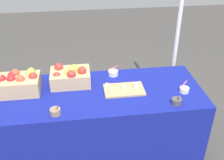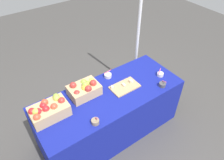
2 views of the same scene
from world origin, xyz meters
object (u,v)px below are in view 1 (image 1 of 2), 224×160
at_px(apple_crate_left, 16,83).
at_px(tent_pole, 177,36).
at_px(apple_crate_middle, 71,76).
at_px(sample_bowl_mid, 113,73).
at_px(cutting_board_front, 124,89).
at_px(sample_bowl_extra, 177,101).
at_px(sample_bowl_near, 55,112).
at_px(sample_bowl_far, 184,90).

bearing_deg(apple_crate_left, tent_pole, 15.26).
xyz_separation_m(apple_crate_middle, sample_bowl_mid, (0.42, 0.11, -0.06)).
bearing_deg(cutting_board_front, tent_pole, 39.71).
bearing_deg(sample_bowl_mid, cutting_board_front, -77.95).
height_order(sample_bowl_extra, tent_pole, tent_pole).
bearing_deg(sample_bowl_mid, apple_crate_left, -168.32).
relative_size(cutting_board_front, sample_bowl_near, 3.57).
bearing_deg(sample_bowl_near, tent_pole, 32.85).
relative_size(sample_bowl_extra, tent_pole, 0.05).
bearing_deg(cutting_board_front, sample_bowl_far, -10.03).
height_order(apple_crate_middle, sample_bowl_far, apple_crate_middle).
distance_m(apple_crate_middle, sample_bowl_far, 1.05).
bearing_deg(apple_crate_left, sample_bowl_mid, 11.68).
height_order(apple_crate_left, cutting_board_front, apple_crate_left).
distance_m(apple_crate_middle, cutting_board_front, 0.52).
bearing_deg(sample_bowl_far, sample_bowl_near, -171.24).
bearing_deg(sample_bowl_mid, apple_crate_middle, -165.39).
bearing_deg(sample_bowl_far, tent_pole, 78.97).
height_order(sample_bowl_near, tent_pole, tent_pole).
bearing_deg(sample_bowl_near, sample_bowl_mid, 45.84).
relative_size(sample_bowl_near, sample_bowl_far, 1.04).
bearing_deg(apple_crate_middle, sample_bowl_near, -106.09).
height_order(apple_crate_middle, cutting_board_front, apple_crate_middle).
distance_m(apple_crate_left, sample_bowl_near, 0.52).
xyz_separation_m(sample_bowl_near, sample_bowl_extra, (1.01, 0.01, -0.00)).
bearing_deg(cutting_board_front, apple_crate_left, 173.79).
distance_m(apple_crate_left, sample_bowl_mid, 0.92).
distance_m(sample_bowl_far, sample_bowl_extra, 0.21).
bearing_deg(sample_bowl_mid, sample_bowl_far, -32.89).
xyz_separation_m(apple_crate_middle, sample_bowl_extra, (0.88, -0.45, -0.06)).
xyz_separation_m(sample_bowl_mid, sample_bowl_extra, (0.47, -0.55, 0.00)).
bearing_deg(cutting_board_front, sample_bowl_mid, 102.05).
xyz_separation_m(cutting_board_front, sample_bowl_mid, (-0.06, 0.29, 0.02)).
bearing_deg(tent_pole, sample_bowl_near, -147.15).
bearing_deg(sample_bowl_near, apple_crate_middle, 73.91).
bearing_deg(tent_pole, cutting_board_front, -140.29).
bearing_deg(sample_bowl_far, cutting_board_front, 169.97).
bearing_deg(apple_crate_middle, sample_bowl_extra, -26.77).
distance_m(apple_crate_left, cutting_board_front, 0.97).
relative_size(apple_crate_middle, sample_bowl_extra, 3.56).
xyz_separation_m(apple_crate_middle, cutting_board_front, (0.48, -0.18, -0.08)).
bearing_deg(sample_bowl_extra, cutting_board_front, 147.12).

